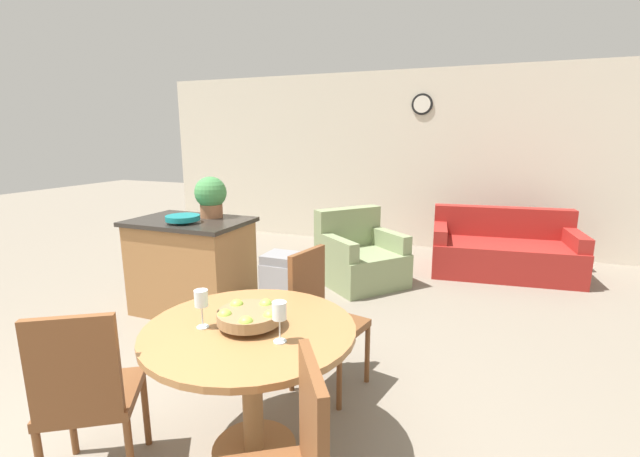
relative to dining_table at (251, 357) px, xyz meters
name	(u,v)px	position (x,y,z in m)	size (l,w,h in m)	color
wall_back	(389,160)	(-0.39, 4.97, 0.76)	(8.00, 0.09, 2.70)	beige
dining_table	(251,357)	(0.00, 0.00, 0.00)	(1.11, 1.11, 0.76)	#9E6B3D
dining_chair_near_left	(87,391)	(-0.62, -0.49, -0.05)	(0.58, 0.58, 0.96)	brown
dining_chair_far_side	(321,313)	(0.09, 0.78, -0.05)	(0.50, 0.50, 0.96)	brown
fruit_bowl	(249,316)	(0.00, 0.00, 0.23)	(0.33, 0.33, 0.11)	olive
wine_glass_left	(201,300)	(-0.22, -0.10, 0.32)	(0.07, 0.07, 0.20)	silver
wine_glass_right	(279,313)	(0.22, -0.09, 0.32)	(0.07, 0.07, 0.20)	silver
kitchen_island	(192,266)	(-1.57, 1.52, -0.12)	(1.12, 0.76, 0.94)	#9E6B3D
teal_bowl	(183,218)	(-1.52, 1.37, 0.39)	(0.31, 0.31, 0.07)	#147A7F
potted_plant	(211,195)	(-1.45, 1.72, 0.56)	(0.31, 0.31, 0.40)	#A36642
trash_bin	(283,289)	(-0.60, 1.59, -0.25)	(0.34, 0.31, 0.67)	#9E9EA3
couch	(503,252)	(1.34, 3.96, -0.31)	(1.82, 1.09, 0.81)	maroon
armchair	(360,259)	(-0.25, 2.93, -0.29)	(1.18, 1.18, 0.87)	gray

